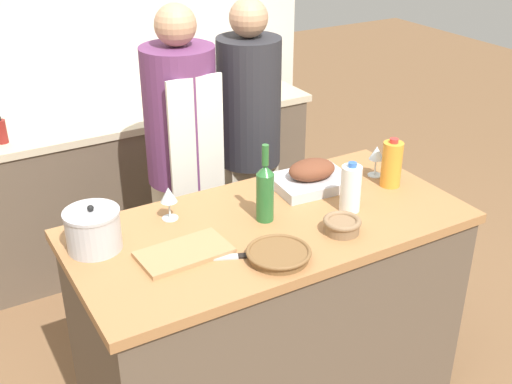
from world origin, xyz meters
name	(u,v)px	position (x,y,z in m)	size (l,w,h in m)	color
kitchen_island	(270,317)	(0.00, 0.00, 0.46)	(1.55, 0.75, 0.92)	brown
back_counter	(136,179)	(0.00, 1.57, 0.44)	(2.15, 0.60, 0.89)	brown
back_wall	(103,31)	(0.00, 1.92, 1.27)	(2.65, 0.10, 2.55)	silver
roasting_pan	(312,177)	(0.31, 0.17, 0.97)	(0.34, 0.27, 0.12)	#BCBCC1
wicker_basket	(279,254)	(-0.11, -0.24, 0.94)	(0.23, 0.23, 0.04)	brown
cutting_board	(184,253)	(-0.39, -0.05, 0.93)	(0.33, 0.20, 0.02)	#AD7F51
stock_pot	(93,230)	(-0.65, 0.15, 1.00)	(0.20, 0.20, 0.18)	#B7B7BC
mixing_bowl	(342,225)	(0.19, -0.20, 0.95)	(0.14, 0.14, 0.06)	#846647
juice_jug	(392,164)	(0.61, 0.02, 1.02)	(0.09, 0.09, 0.22)	orange
milk_jug	(351,188)	(0.32, -0.07, 1.02)	(0.08, 0.08, 0.21)	white
wine_bottle_green	(265,191)	(-0.01, 0.03, 1.04)	(0.07, 0.07, 0.31)	#28662D
wine_glass_left	(169,196)	(-0.33, 0.22, 1.02)	(0.07, 0.07, 0.14)	silver
wine_glass_right	(377,154)	(0.62, 0.12, 1.02)	(0.07, 0.07, 0.14)	silver
knife_chef	(232,257)	(-0.25, -0.15, 0.92)	(0.27, 0.14, 0.01)	#B7B7BC
stand_mixer	(212,70)	(0.58, 1.65, 1.02)	(0.18, 0.14, 0.33)	silver
condiment_bottle_short	(1,131)	(-0.73, 1.44, 0.95)	(0.06, 0.06, 0.14)	maroon
person_cook_aproned	(183,157)	(-0.02, 0.78, 0.90)	(0.34, 0.35, 1.62)	beige
person_cook_guest	(249,140)	(0.37, 0.83, 0.89)	(0.32, 0.32, 1.61)	beige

